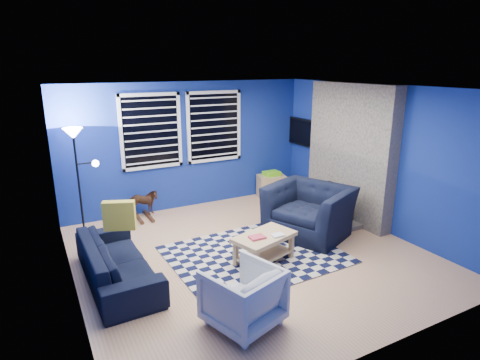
{
  "coord_description": "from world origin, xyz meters",
  "views": [
    {
      "loc": [
        -2.78,
        -4.89,
        2.82
      ],
      "look_at": [
        -0.02,
        0.3,
        1.11
      ],
      "focal_mm": 30.0,
      "sensor_mm": 36.0,
      "label": 1
    }
  ],
  "objects_px": {
    "floor_lamp": "(76,148)",
    "cabinet": "(271,186)",
    "armchair_big": "(309,211)",
    "armchair_bent": "(243,297)",
    "coffee_table": "(264,243)",
    "rocking_horse": "(142,203)",
    "sofa": "(117,261)",
    "tv": "(304,133)"
  },
  "relations": [
    {
      "from": "floor_lamp",
      "to": "coffee_table",
      "type": "bearing_deg",
      "value": -46.97
    },
    {
      "from": "sofa",
      "to": "floor_lamp",
      "type": "height_order",
      "value": "floor_lamp"
    },
    {
      "from": "armchair_big",
      "to": "armchair_bent",
      "type": "xyz_separation_m",
      "value": [
        -2.17,
        -1.65,
        -0.08
      ]
    },
    {
      "from": "rocking_horse",
      "to": "coffee_table",
      "type": "height_order",
      "value": "rocking_horse"
    },
    {
      "from": "armchair_bent",
      "to": "rocking_horse",
      "type": "xyz_separation_m",
      "value": [
        -0.14,
        3.7,
        -0.03
      ]
    },
    {
      "from": "tv",
      "to": "sofa",
      "type": "height_order",
      "value": "tv"
    },
    {
      "from": "armchair_bent",
      "to": "cabinet",
      "type": "xyz_separation_m",
      "value": [
        2.7,
        3.66,
        -0.09
      ]
    },
    {
      "from": "rocking_horse",
      "to": "coffee_table",
      "type": "bearing_deg",
      "value": -134.72
    },
    {
      "from": "armchair_big",
      "to": "floor_lamp",
      "type": "relative_size",
      "value": 0.71
    },
    {
      "from": "cabinet",
      "to": "floor_lamp",
      "type": "bearing_deg",
      "value": -163.02
    },
    {
      "from": "floor_lamp",
      "to": "cabinet",
      "type": "bearing_deg",
      "value": 2.9
    },
    {
      "from": "armchair_big",
      "to": "armchair_bent",
      "type": "height_order",
      "value": "armchair_big"
    },
    {
      "from": "rocking_horse",
      "to": "floor_lamp",
      "type": "relative_size",
      "value": 0.32
    },
    {
      "from": "sofa",
      "to": "armchair_big",
      "type": "height_order",
      "value": "armchair_big"
    },
    {
      "from": "tv",
      "to": "cabinet",
      "type": "bearing_deg",
      "value": 163.99
    },
    {
      "from": "armchair_bent",
      "to": "rocking_horse",
      "type": "relative_size",
      "value": 1.29
    },
    {
      "from": "tv",
      "to": "armchair_big",
      "type": "distance_m",
      "value": 2.39
    },
    {
      "from": "cabinet",
      "to": "floor_lamp",
      "type": "distance_m",
      "value": 4.1
    },
    {
      "from": "armchair_big",
      "to": "cabinet",
      "type": "distance_m",
      "value": 2.09
    },
    {
      "from": "rocking_horse",
      "to": "tv",
      "type": "bearing_deg",
      "value": -71.82
    },
    {
      "from": "armchair_big",
      "to": "coffee_table",
      "type": "xyz_separation_m",
      "value": [
        -1.2,
        -0.51,
        -0.11
      ]
    },
    {
      "from": "tv",
      "to": "sofa",
      "type": "distance_m",
      "value": 4.91
    },
    {
      "from": "sofa",
      "to": "rocking_horse",
      "type": "height_order",
      "value": "sofa"
    },
    {
      "from": "armchair_bent",
      "to": "floor_lamp",
      "type": "xyz_separation_m",
      "value": [
        -1.21,
        3.46,
        1.16
      ]
    },
    {
      "from": "armchair_bent",
      "to": "tv",
      "type": "bearing_deg",
      "value": -151.84
    },
    {
      "from": "rocking_horse",
      "to": "floor_lamp",
      "type": "distance_m",
      "value": 1.61
    },
    {
      "from": "rocking_horse",
      "to": "cabinet",
      "type": "bearing_deg",
      "value": -68.8
    },
    {
      "from": "armchair_bent",
      "to": "coffee_table",
      "type": "xyz_separation_m",
      "value": [
        0.97,
        1.13,
        -0.03
      ]
    },
    {
      "from": "armchair_bent",
      "to": "coffee_table",
      "type": "relative_size",
      "value": 0.74
    },
    {
      "from": "armchair_bent",
      "to": "coffee_table",
      "type": "bearing_deg",
      "value": -148.17
    },
    {
      "from": "sofa",
      "to": "armchair_bent",
      "type": "distance_m",
      "value": 1.92
    },
    {
      "from": "coffee_table",
      "to": "floor_lamp",
      "type": "height_order",
      "value": "floor_lamp"
    },
    {
      "from": "tv",
      "to": "rocking_horse",
      "type": "relative_size",
      "value": 1.71
    },
    {
      "from": "rocking_horse",
      "to": "floor_lamp",
      "type": "height_order",
      "value": "floor_lamp"
    },
    {
      "from": "coffee_table",
      "to": "floor_lamp",
      "type": "relative_size",
      "value": 0.56
    },
    {
      "from": "floor_lamp",
      "to": "tv",
      "type": "bearing_deg",
      "value": 0.05
    },
    {
      "from": "rocking_horse",
      "to": "floor_lamp",
      "type": "bearing_deg",
      "value": 124.18
    },
    {
      "from": "coffee_table",
      "to": "armchair_big",
      "type": "bearing_deg",
      "value": 23.18
    },
    {
      "from": "rocking_horse",
      "to": "coffee_table",
      "type": "relative_size",
      "value": 0.58
    },
    {
      "from": "tv",
      "to": "armchair_bent",
      "type": "relative_size",
      "value": 1.33
    },
    {
      "from": "rocking_horse",
      "to": "coffee_table",
      "type": "xyz_separation_m",
      "value": [
        1.11,
        -2.56,
        -0.0
      ]
    },
    {
      "from": "floor_lamp",
      "to": "sofa",
      "type": "bearing_deg",
      "value": -84.84
    }
  ]
}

